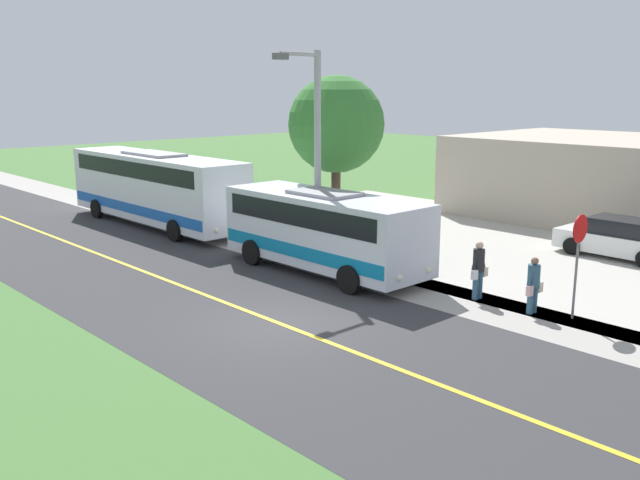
{
  "coord_description": "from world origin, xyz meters",
  "views": [
    {
      "loc": [
        11.09,
        13.42,
        6.16
      ],
      "look_at": [
        -3.5,
        -2.22,
        1.4
      ],
      "focal_mm": 38.71,
      "sensor_mm": 36.0,
      "label": 1
    }
  ],
  "objects_px": {
    "street_light_pole": "(315,149)",
    "parked_car_near": "(621,239)",
    "transit_bus_rear": "(155,186)",
    "stop_sign": "(578,248)",
    "tree_curbside": "(336,125)",
    "shuttle_bus_front": "(324,228)",
    "pedestrian_with_bags": "(533,284)",
    "pedestrian_waiting": "(479,268)"
  },
  "relations": [
    {
      "from": "street_light_pole",
      "to": "parked_car_near",
      "type": "distance_m",
      "value": 11.83
    },
    {
      "from": "transit_bus_rear",
      "to": "stop_sign",
      "type": "height_order",
      "value": "transit_bus_rear"
    },
    {
      "from": "stop_sign",
      "to": "tree_curbside",
      "type": "relative_size",
      "value": 0.44
    },
    {
      "from": "shuttle_bus_front",
      "to": "stop_sign",
      "type": "distance_m",
      "value": 8.34
    },
    {
      "from": "pedestrian_with_bags",
      "to": "shuttle_bus_front",
      "type": "bearing_deg",
      "value": -80.74
    },
    {
      "from": "transit_bus_rear",
      "to": "pedestrian_waiting",
      "type": "distance_m",
      "value": 16.53
    },
    {
      "from": "pedestrian_waiting",
      "to": "street_light_pole",
      "type": "bearing_deg",
      "value": -82.4
    },
    {
      "from": "stop_sign",
      "to": "shuttle_bus_front",
      "type": "bearing_deg",
      "value": -79.18
    },
    {
      "from": "pedestrian_waiting",
      "to": "street_light_pole",
      "type": "relative_size",
      "value": 0.24
    },
    {
      "from": "transit_bus_rear",
      "to": "pedestrian_with_bags",
      "type": "xyz_separation_m",
      "value": [
        -1.19,
        18.26,
        -0.96
      ]
    },
    {
      "from": "tree_curbside",
      "to": "stop_sign",
      "type": "bearing_deg",
      "value": 82.99
    },
    {
      "from": "shuttle_bus_front",
      "to": "pedestrian_with_bags",
      "type": "height_order",
      "value": "shuttle_bus_front"
    },
    {
      "from": "pedestrian_waiting",
      "to": "stop_sign",
      "type": "bearing_deg",
      "value": 98.16
    },
    {
      "from": "shuttle_bus_front",
      "to": "street_light_pole",
      "type": "height_order",
      "value": "street_light_pole"
    },
    {
      "from": "transit_bus_rear",
      "to": "tree_curbside",
      "type": "relative_size",
      "value": 1.74
    },
    {
      "from": "pedestrian_with_bags",
      "to": "transit_bus_rear",
      "type": "bearing_deg",
      "value": -86.26
    },
    {
      "from": "street_light_pole",
      "to": "parked_car_near",
      "type": "xyz_separation_m",
      "value": [
        -9.05,
        6.83,
        -3.39
      ]
    },
    {
      "from": "tree_curbside",
      "to": "street_light_pole",
      "type": "bearing_deg",
      "value": 31.43
    },
    {
      "from": "street_light_pole",
      "to": "tree_curbside",
      "type": "height_order",
      "value": "street_light_pole"
    },
    {
      "from": "pedestrian_waiting",
      "to": "tree_curbside",
      "type": "distance_m",
      "value": 8.81
    },
    {
      "from": "pedestrian_with_bags",
      "to": "pedestrian_waiting",
      "type": "height_order",
      "value": "pedestrian_waiting"
    },
    {
      "from": "parked_car_near",
      "to": "tree_curbside",
      "type": "height_order",
      "value": "tree_curbside"
    },
    {
      "from": "transit_bus_rear",
      "to": "parked_car_near",
      "type": "xyz_separation_m",
      "value": [
        -9.41,
        17.07,
        -1.12
      ]
    },
    {
      "from": "transit_bus_rear",
      "to": "pedestrian_with_bags",
      "type": "relative_size",
      "value": 7.15
    },
    {
      "from": "shuttle_bus_front",
      "to": "street_light_pole",
      "type": "distance_m",
      "value": 2.71
    },
    {
      "from": "pedestrian_with_bags",
      "to": "parked_car_near",
      "type": "height_order",
      "value": "pedestrian_with_bags"
    },
    {
      "from": "shuttle_bus_front",
      "to": "pedestrian_waiting",
      "type": "relative_size",
      "value": 4.49
    },
    {
      "from": "shuttle_bus_front",
      "to": "street_light_pole",
      "type": "bearing_deg",
      "value": -111.53
    },
    {
      "from": "shuttle_bus_front",
      "to": "street_light_pole",
      "type": "relative_size",
      "value": 1.07
    },
    {
      "from": "shuttle_bus_front",
      "to": "street_light_pole",
      "type": "xyz_separation_m",
      "value": [
        -0.33,
        -0.84,
        2.55
      ]
    },
    {
      "from": "pedestrian_waiting",
      "to": "stop_sign",
      "type": "relative_size",
      "value": 0.61
    },
    {
      "from": "stop_sign",
      "to": "tree_curbside",
      "type": "distance_m",
      "value": 11.01
    },
    {
      "from": "parked_car_near",
      "to": "shuttle_bus_front",
      "type": "bearing_deg",
      "value": -32.56
    },
    {
      "from": "transit_bus_rear",
      "to": "pedestrian_waiting",
      "type": "relative_size",
      "value": 6.51
    },
    {
      "from": "street_light_pole",
      "to": "stop_sign",
      "type": "bearing_deg",
      "value": 97.78
    },
    {
      "from": "pedestrian_waiting",
      "to": "pedestrian_with_bags",
      "type": "bearing_deg",
      "value": 90.22
    },
    {
      "from": "transit_bus_rear",
      "to": "street_light_pole",
      "type": "distance_m",
      "value": 10.5
    },
    {
      "from": "stop_sign",
      "to": "parked_car_near",
      "type": "relative_size",
      "value": 0.65
    },
    {
      "from": "street_light_pole",
      "to": "shuttle_bus_front",
      "type": "bearing_deg",
      "value": 68.47
    },
    {
      "from": "shuttle_bus_front",
      "to": "parked_car_near",
      "type": "bearing_deg",
      "value": 147.44
    },
    {
      "from": "transit_bus_rear",
      "to": "shuttle_bus_front",
      "type": "bearing_deg",
      "value": 90.13
    },
    {
      "from": "transit_bus_rear",
      "to": "parked_car_near",
      "type": "height_order",
      "value": "transit_bus_rear"
    }
  ]
}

